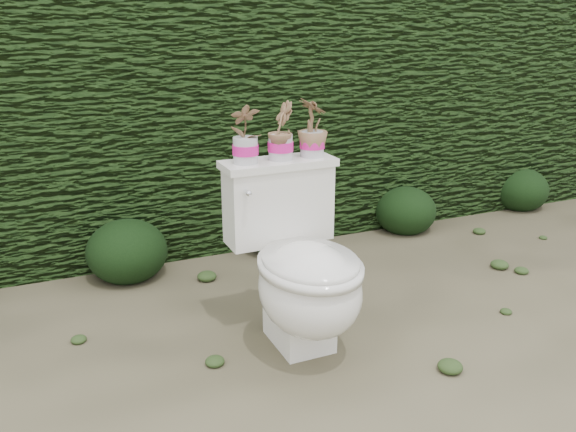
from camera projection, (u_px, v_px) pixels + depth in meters
name	position (u px, v px, depth m)	size (l,w,h in m)	color
ground	(270.00, 346.00, 2.65)	(60.00, 60.00, 0.00)	#726B4F
hedge	(174.00, 110.00, 3.79)	(8.00, 1.00, 1.60)	#223D14
toilet	(301.00, 270.00, 2.56)	(0.50, 0.68, 0.78)	white
potted_plant_left	(245.00, 135.00, 2.53)	(0.13, 0.08, 0.24)	#317E27
potted_plant_center	(280.00, 133.00, 2.60)	(0.13, 0.10, 0.23)	#317E27
potted_plant_right	(312.00, 129.00, 2.65)	(0.13, 0.13, 0.24)	#317E27
liriope_clump_2	(127.00, 246.00, 3.30)	(0.44, 0.44, 0.35)	black
liriope_clump_3	(277.00, 225.00, 3.67)	(0.39, 0.39, 0.31)	black
liriope_clump_4	(406.00, 207.00, 4.01)	(0.40, 0.40, 0.32)	black
liriope_clump_5	(520.00, 186.00, 4.48)	(0.41, 0.41, 0.32)	black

